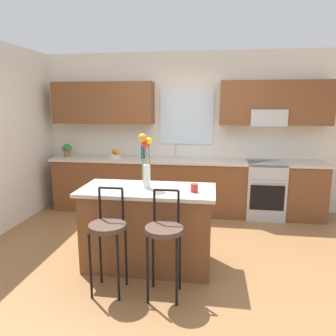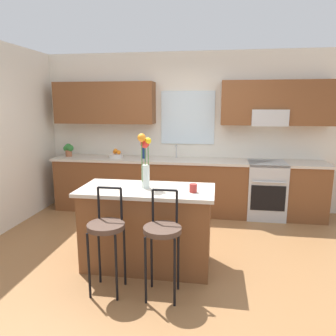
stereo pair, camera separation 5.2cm
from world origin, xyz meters
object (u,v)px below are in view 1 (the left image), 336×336
Objects in this scene: bar_stool_middle at (164,234)px; flower_vase at (146,159)px; oven_range at (264,189)px; potted_plant_small at (67,149)px; fruit_bowl_oranges at (115,155)px; bottle_olive_oil at (143,152)px; bar_stool_near at (108,231)px; kitchen_island at (148,227)px; mug_ceramic at (194,188)px.

flower_vase is at bearing 116.80° from bar_stool_middle.
potted_plant_small is at bearing 179.59° from oven_range.
bottle_olive_oil is at bearing -0.48° from fruit_bowl_oranges.
bottle_olive_oil reaches higher than bar_stool_near.
kitchen_island is 2.45× the size of flower_vase.
kitchen_island is 6.51× the size of potted_plant_small.
bar_stool_middle is at bearing -73.13° from bottle_olive_oil.
fruit_bowl_oranges is 1.05× the size of potted_plant_small.
kitchen_island is at bearing -129.63° from oven_range.
bar_stool_middle is at bearing -63.20° from flower_vase.
bar_stool_middle is (0.55, 0.00, 0.00)m from bar_stool_near.
potted_plant_small is at bearing 139.91° from mug_ceramic.
flower_vase is at bearing 66.12° from bar_stool_near.
oven_range is 2.59m from fruit_bowl_oranges.
fruit_bowl_oranges reaches higher than bar_stool_middle.
bottle_olive_oil is (0.50, -0.00, 0.07)m from fruit_bowl_oranges.
kitchen_island is at bearing 64.04° from bar_stool_near.
bar_stool_middle is 0.89m from flower_vase.
flower_vase is (-0.29, 0.58, 0.61)m from bar_stool_middle.
bar_stool_near is 1.72× the size of flower_vase.
bar_stool_near is at bearing -57.63° from potted_plant_small.
bottle_olive_oil is at bearing 106.87° from bar_stool_middle.
potted_plant_small is at bearing -179.71° from fruit_bowl_oranges.
mug_ceramic is (0.54, -0.10, -0.28)m from flower_vase.
bar_stool_near is at bearing -115.96° from kitchen_island.
bar_stool_near reaches higher than kitchen_island.
oven_range is at bearing -0.41° from potted_plant_small.
oven_range is at bearing 62.30° from bar_stool_middle.
bottle_olive_oil reaches higher than mug_ceramic.
oven_range is 10.22× the size of mug_ceramic.
bottle_olive_oil is at bearing 0.01° from potted_plant_small.
potted_plant_small reaches higher than fruit_bowl_oranges.
fruit_bowl_oranges is at bearing 116.75° from bar_stool_middle.
potted_plant_small is (-2.12, 2.47, 0.42)m from bar_stool_middle.
fruit_bowl_oranges is (-2.54, 0.03, 0.51)m from oven_range.
oven_range is 2.57m from flower_vase.
flower_vase reaches higher than potted_plant_small.
fruit_bowl_oranges is (-0.70, 2.48, 0.33)m from bar_stool_near.
kitchen_island is 2.05m from bottle_olive_oil.
fruit_bowl_oranges is at bearing 105.76° from bar_stool_near.
mug_ceramic is 2.49m from fruit_bowl_oranges.
mug_ceramic is 3.09m from potted_plant_small.
oven_range is at bearing 50.37° from kitchen_island.
fruit_bowl_oranges is (-1.49, 1.99, 0.00)m from mug_ceramic.
fruit_bowl_oranges is at bearing 179.52° from bottle_olive_oil.
bar_stool_middle is (0.28, -0.56, 0.17)m from kitchen_island.
kitchen_island is 5.02× the size of bottle_olive_oil.
bar_stool_near is 0.99m from mug_ceramic.
bar_stool_near is 2.51m from bottle_olive_oil.
fruit_bowl_oranges is at bearing 126.85° from mug_ceramic.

